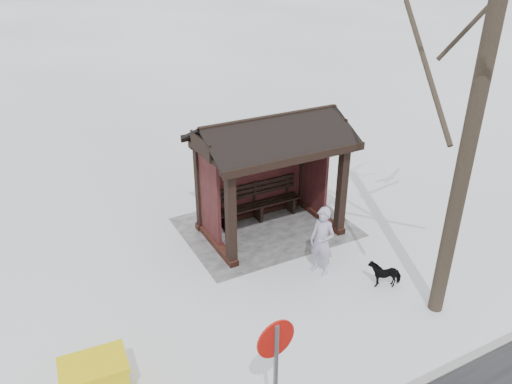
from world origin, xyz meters
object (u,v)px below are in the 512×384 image
Objects in this scene: grit_bin at (96,381)px; road_sign at (275,358)px; pedestrian at (322,241)px; bus_shelter at (268,150)px; dog at (385,273)px.

grit_bin is 0.47× the size of road_sign.
bus_shelter is at bearing 161.08° from pedestrian.
dog is 4.76m from road_sign.
dog is (-1.10, 3.25, -1.88)m from bus_shelter.
bus_shelter is 3.91m from dog.
bus_shelter is 2.23× the size of pedestrian.
road_sign reaches higher than pedestrian.
bus_shelter reaches higher than pedestrian.
pedestrian is 0.70× the size of road_sign.
road_sign is (3.04, 3.21, 0.85)m from pedestrian.
road_sign reaches higher than dog.
dog is at bearing 108.71° from bus_shelter.
road_sign is at bearing 141.16° from grit_bin.
grit_bin is at bearing 34.52° from bus_shelter.
bus_shelter reaches higher than grit_bin.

